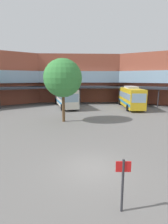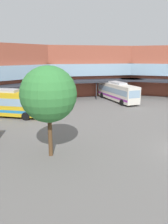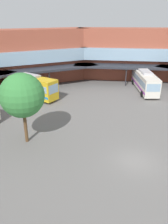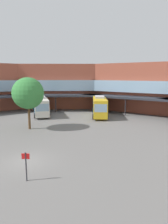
{
  "view_description": "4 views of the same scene",
  "coord_description": "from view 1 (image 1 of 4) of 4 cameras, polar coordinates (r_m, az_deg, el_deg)",
  "views": [
    {
      "loc": [
        1.91,
        -9.55,
        5.36
      ],
      "look_at": [
        -2.67,
        8.86,
        1.67
      ],
      "focal_mm": 27.95,
      "sensor_mm": 36.0,
      "label": 1
    },
    {
      "loc": [
        -20.53,
        0.5,
        8.36
      ],
      "look_at": [
        0.77,
        10.34,
        2.42
      ],
      "focal_mm": 35.34,
      "sensor_mm": 36.0,
      "label": 2
    },
    {
      "loc": [
        -16.2,
        -9.92,
        12.9
      ],
      "look_at": [
        2.37,
        9.86,
        1.4
      ],
      "focal_mm": 36.51,
      "sensor_mm": 36.0,
      "label": 3
    },
    {
      "loc": [
        9.84,
        -15.75,
        7.95
      ],
      "look_at": [
        1.99,
        13.4,
        2.45
      ],
      "focal_mm": 32.34,
      "sensor_mm": 36.0,
      "label": 4
    }
  ],
  "objects": [
    {
      "name": "plaza_tree",
      "position": [
        21.47,
        -6.95,
        10.94
      ],
      "size": [
        4.63,
        4.63,
        7.7
      ],
      "color": "brown",
      "rests_on": "ground"
    },
    {
      "name": "bus_2",
      "position": [
        33.04,
        14.99,
        4.79
      ],
      "size": [
        4.79,
        10.77,
        3.93
      ],
      "rotation": [
        0.0,
        0.0,
        4.94
      ],
      "color": "gold",
      "rests_on": "ground"
    },
    {
      "name": "station_building",
      "position": [
        27.87,
        10.21,
        10.73
      ],
      "size": [
        72.71,
        44.77,
        10.55
      ],
      "color": "#9E4C38",
      "rests_on": "ground"
    },
    {
      "name": "ground_plane",
      "position": [
        11.12,
        2.44,
        -17.82
      ],
      "size": [
        114.92,
        114.92,
        0.0
      ],
      "primitive_type": "plane",
      "color": "slate"
    },
    {
      "name": "stop_sign_post",
      "position": [
        7.56,
        12.57,
        -20.87
      ],
      "size": [
        0.59,
        0.18,
        2.28
      ],
      "color": "#2D2D33",
      "rests_on": "ground"
    },
    {
      "name": "bus_1",
      "position": [
        33.21,
        -6.09,
        5.0
      ],
      "size": [
        7.78,
        10.85,
        3.78
      ],
      "rotation": [
        0.0,
        0.0,
        5.24
      ],
      "color": "silver",
      "rests_on": "ground"
    }
  ]
}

